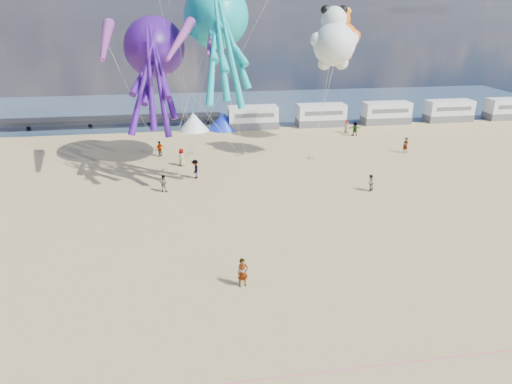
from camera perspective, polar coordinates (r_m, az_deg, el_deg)
name	(u,v)px	position (r m, az deg, el deg)	size (l,w,h in m)	color
ground	(252,310)	(25.28, -0.52, -14.51)	(120.00, 120.00, 0.00)	tan
water	(204,108)	(76.69, -6.58, 10.42)	(120.00, 120.00, 0.00)	#31485E
motorhome_0	(253,117)	(62.29, -0.39, 9.31)	(6.60, 2.50, 3.00)	silver
motorhome_1	(321,115)	(64.34, 8.13, 9.50)	(6.60, 2.50, 3.00)	silver
motorhome_2	(386,113)	(67.67, 15.97, 9.49)	(6.60, 2.50, 3.00)	silver
motorhome_3	(449,111)	(72.11, 22.95, 9.34)	(6.60, 2.50, 3.00)	silver
motorhome_4	(509,109)	(77.46, 29.05, 9.09)	(6.60, 2.50, 3.00)	silver
tent_white	(193,122)	(61.72, -7.84, 8.71)	(4.00, 4.00, 2.40)	white
tent_blue	(223,121)	(61.91, -4.09, 8.89)	(4.00, 4.00, 2.40)	#1933CC
rope_line	(268,379)	(21.49, 1.57, -22.29)	(0.03, 0.03, 34.00)	#F2338C
standing_person	(243,273)	(26.69, -1.67, -10.05)	(0.65, 0.43, 1.79)	tan
beachgoer_0	(347,126)	(61.32, 11.29, 8.05)	(0.61, 0.40, 1.67)	#7F6659
beachgoer_1	(370,183)	(41.55, 14.07, 1.12)	(0.74, 0.48, 1.52)	#7F6659
beachgoer_2	(195,169)	(43.72, -7.60, 2.86)	(0.89, 0.69, 1.84)	#7F6659
beachgoer_3	(160,149)	(51.14, -11.95, 5.32)	(1.12, 0.65, 1.74)	#7F6659
beachgoer_4	(355,129)	(59.87, 12.26, 7.72)	(1.07, 0.44, 1.82)	#7F6659
beachgoer_5	(406,145)	(53.97, 18.19, 5.57)	(1.64, 0.52, 1.77)	#7F6659
beachgoer_6	(182,157)	(47.52, -9.28, 4.31)	(0.67, 0.44, 1.83)	#7F6659
beachgoer_7	(163,183)	(40.98, -11.50, 1.07)	(0.75, 0.49, 1.54)	#7F6659
sandbag_a	(166,169)	(46.67, -11.23, 2.80)	(0.50, 0.35, 0.22)	gray
sandbag_b	(239,155)	(50.53, -2.10, 4.68)	(0.50, 0.35, 0.22)	gray
sandbag_c	(311,158)	(49.82, 6.94, 4.28)	(0.50, 0.35, 0.22)	gray
sandbag_d	(246,153)	(50.94, -1.31, 4.84)	(0.50, 0.35, 0.22)	gray
sandbag_e	(191,153)	(51.45, -8.11, 4.79)	(0.50, 0.35, 0.22)	gray
kite_octopus_teal	(216,16)	(44.93, -5.02, 21.07)	(4.70, 10.97, 12.54)	#11A5A8
kite_octopus_purple	(154,47)	(47.05, -12.59, 17.25)	(4.66, 10.87, 12.42)	#3C107B
kite_panda	(334,44)	(47.45, 9.74, 17.75)	(5.04, 4.74, 7.11)	white
kite_teddy_orange	(340,40)	(54.22, 10.44, 18.20)	(4.79, 4.51, 6.77)	orange
windsock_left	(106,40)	(43.79, -18.27, 17.55)	(1.10, 7.53, 7.53)	red
windsock_mid	(212,37)	(40.66, -5.49, 18.77)	(1.00, 6.09, 6.09)	red
windsock_right	(180,40)	(39.05, -9.53, 18.23)	(0.90, 5.64, 5.64)	red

